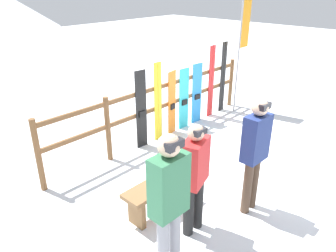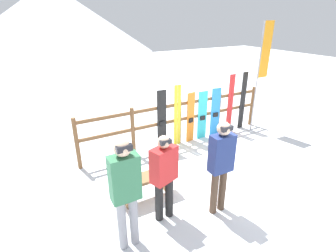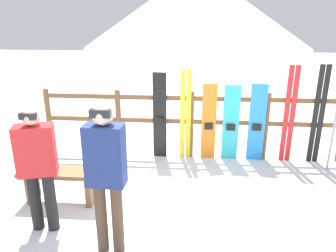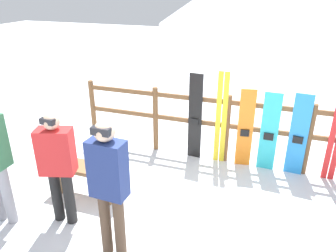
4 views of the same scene
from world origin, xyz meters
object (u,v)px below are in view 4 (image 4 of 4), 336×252
(person_red, at_px, (58,163))
(snowboard_black_stripe, at_px, (195,117))
(bench, at_px, (86,174))
(ski_pair_yellow, at_px, (221,118))
(snowboard_blue, at_px, (298,136))
(snowboard_orange, at_px, (245,129))
(person_navy, at_px, (109,181))
(snowboard_cyan, at_px, (269,132))

(person_red, relative_size, snowboard_black_stripe, 0.99)
(bench, bearing_deg, ski_pair_yellow, 44.92)
(bench, bearing_deg, snowboard_blue, 29.56)
(snowboard_orange, height_order, snowboard_blue, snowboard_blue)
(person_navy, bearing_deg, snowboard_orange, 65.99)
(person_navy, distance_m, snowboard_cyan, 3.08)
(person_red, height_order, snowboard_cyan, person_red)
(snowboard_cyan, bearing_deg, ski_pair_yellow, 179.76)
(snowboard_orange, bearing_deg, person_navy, -114.01)
(bench, height_order, person_navy, person_navy)
(snowboard_cyan, relative_size, snowboard_blue, 0.98)
(person_navy, distance_m, person_red, 0.98)
(bench, xyz_separation_m, person_navy, (0.95, -0.94, 0.67))
(snowboard_black_stripe, relative_size, snowboard_cyan, 1.15)
(bench, height_order, snowboard_cyan, snowboard_cyan)
(person_red, xyz_separation_m, snowboard_black_stripe, (1.20, 2.31, -0.11))
(person_navy, distance_m, ski_pair_yellow, 2.75)
(ski_pair_yellow, xyz_separation_m, snowboard_cyan, (0.82, -0.00, -0.14))
(bench, distance_m, snowboard_black_stripe, 2.14)
(person_navy, xyz_separation_m, snowboard_blue, (2.03, 2.63, -0.32))
(snowboard_cyan, bearing_deg, person_red, -137.08)
(ski_pair_yellow, bearing_deg, bench, -135.08)
(snowboard_cyan, bearing_deg, snowboard_black_stripe, 179.99)
(person_navy, height_order, ski_pair_yellow, person_navy)
(bench, relative_size, snowboard_blue, 0.80)
(bench, relative_size, snowboard_orange, 0.81)
(snowboard_orange, distance_m, snowboard_cyan, 0.40)
(snowboard_black_stripe, distance_m, snowboard_blue, 1.75)
(person_navy, height_order, snowboard_black_stripe, person_navy)
(person_red, distance_m, snowboard_cyan, 3.40)
(bench, bearing_deg, snowboard_cyan, 33.85)
(snowboard_orange, height_order, snowboard_cyan, snowboard_orange)
(person_red, xyz_separation_m, snowboard_cyan, (2.49, 2.31, -0.22))
(person_red, bearing_deg, snowboard_blue, 38.12)
(snowboard_black_stripe, height_order, snowboard_blue, snowboard_black_stripe)
(person_navy, relative_size, ski_pair_yellow, 1.04)
(ski_pair_yellow, height_order, snowboard_cyan, ski_pair_yellow)
(snowboard_blue, bearing_deg, ski_pair_yellow, 179.84)
(snowboard_black_stripe, bearing_deg, person_red, -117.38)
(snowboard_cyan, bearing_deg, snowboard_blue, 0.00)
(snowboard_orange, xyz_separation_m, snowboard_blue, (0.86, 0.00, 0.01))
(snowboard_blue, bearing_deg, snowboard_orange, -180.00)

